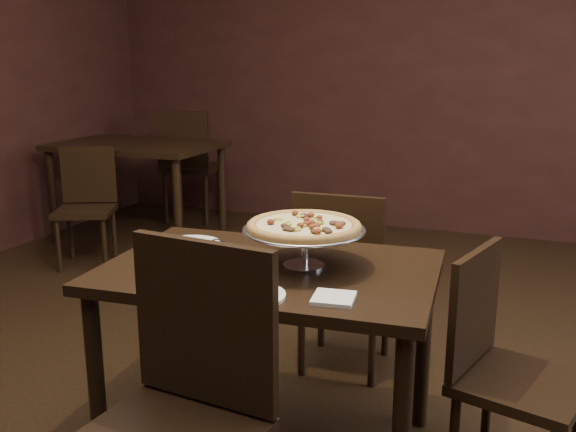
% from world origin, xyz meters
% --- Properties ---
extents(room, '(6.04, 7.04, 2.84)m').
position_xyz_m(room, '(0.06, 0.03, 1.40)').
color(room, black).
rests_on(room, ground).
extents(dining_table, '(1.22, 0.85, 0.73)m').
position_xyz_m(dining_table, '(-0.09, 0.05, 0.63)').
color(dining_table, black).
rests_on(dining_table, ground).
extents(background_table, '(1.26, 0.84, 0.79)m').
position_xyz_m(background_table, '(-2.20, 2.36, 0.68)').
color(background_table, black).
rests_on(background_table, ground).
extents(pizza_stand, '(0.44, 0.44, 0.18)m').
position_xyz_m(pizza_stand, '(0.03, 0.09, 0.88)').
color(pizza_stand, silver).
rests_on(pizza_stand, dining_table).
extents(parmesan_shaker, '(0.06, 0.06, 0.11)m').
position_xyz_m(parmesan_shaker, '(-0.25, -0.04, 0.78)').
color(parmesan_shaker, beige).
rests_on(parmesan_shaker, dining_table).
extents(pepper_flake_shaker, '(0.07, 0.07, 0.12)m').
position_xyz_m(pepper_flake_shaker, '(-0.29, -0.17, 0.78)').
color(pepper_flake_shaker, maroon).
rests_on(pepper_flake_shaker, dining_table).
extents(packet_caddy, '(0.09, 0.09, 0.07)m').
position_xyz_m(packet_caddy, '(-0.46, -0.09, 0.76)').
color(packet_caddy, black).
rests_on(packet_caddy, dining_table).
extents(napkin_stack, '(0.14, 0.14, 0.01)m').
position_xyz_m(napkin_stack, '(0.22, -0.18, 0.74)').
color(napkin_stack, silver).
rests_on(napkin_stack, dining_table).
extents(plate_left, '(0.25, 0.25, 0.01)m').
position_xyz_m(plate_left, '(-0.48, 0.16, 0.74)').
color(plate_left, white).
rests_on(plate_left, dining_table).
extents(plate_near, '(0.23, 0.23, 0.01)m').
position_xyz_m(plate_near, '(-0.03, -0.25, 0.73)').
color(plate_near, white).
rests_on(plate_near, dining_table).
extents(serving_spatula, '(0.17, 0.17, 0.02)m').
position_xyz_m(serving_spatula, '(0.15, -0.01, 0.87)').
color(serving_spatula, silver).
rests_on(serving_spatula, pizza_stand).
extents(chair_far, '(0.43, 0.43, 0.88)m').
position_xyz_m(chair_far, '(-0.01, 0.74, 0.48)').
color(chair_far, black).
rests_on(chair_far, ground).
extents(chair_near, '(0.50, 0.50, 0.97)m').
position_xyz_m(chair_near, '(-0.08, -0.61, 0.53)').
color(chair_near, black).
rests_on(chair_near, ground).
extents(chair_side, '(0.48, 0.48, 0.83)m').
position_xyz_m(chair_side, '(0.72, 0.14, 0.45)').
color(chair_side, black).
rests_on(chair_side, ground).
extents(bg_chair_far, '(0.54, 0.54, 1.00)m').
position_xyz_m(bg_chair_far, '(-2.11, 3.02, 0.55)').
color(bg_chair_far, black).
rests_on(bg_chair_far, ground).
extents(bg_chair_near, '(0.51, 0.51, 0.83)m').
position_xyz_m(bg_chair_near, '(-2.19, 1.69, 0.45)').
color(bg_chair_near, black).
rests_on(bg_chair_near, ground).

